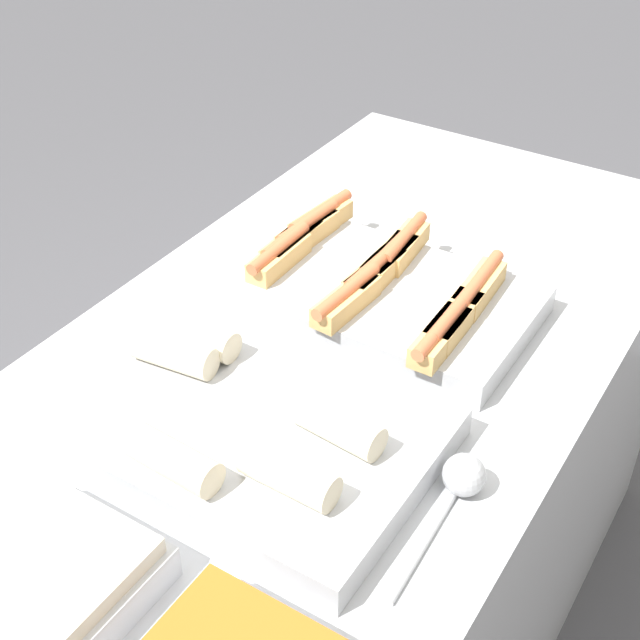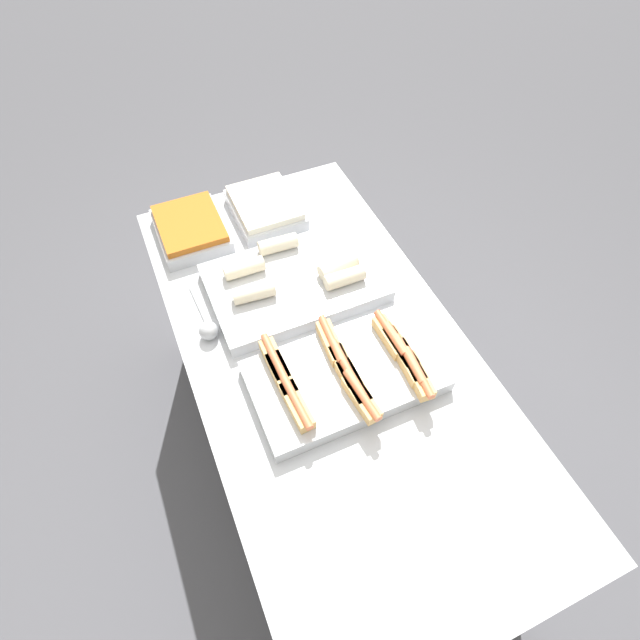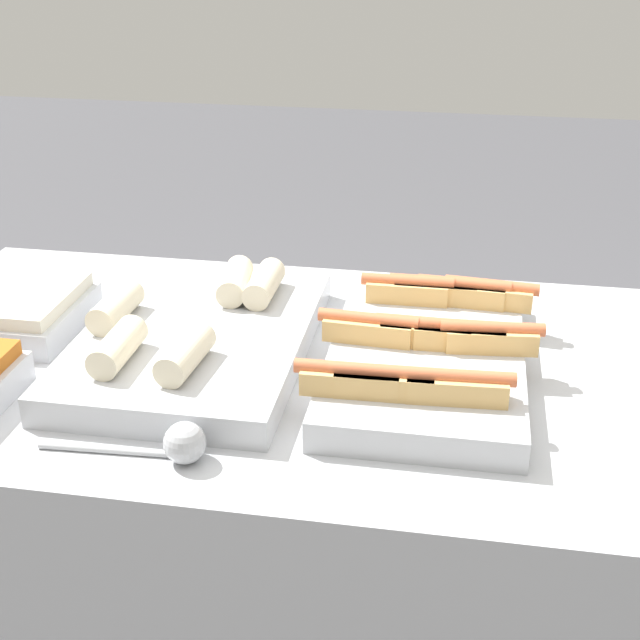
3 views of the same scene
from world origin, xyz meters
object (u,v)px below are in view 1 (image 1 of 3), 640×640
(tray_wraps, at_px, (240,422))
(serving_spoon_near, at_px, (461,481))
(tray_side_back, at_px, (21,597))
(tray_hotdogs, at_px, (373,286))

(tray_wraps, bearing_deg, serving_spoon_near, -77.42)
(serving_spoon_near, bearing_deg, tray_side_back, 141.90)
(tray_wraps, height_order, serving_spoon_near, tray_wraps)
(tray_side_back, distance_m, serving_spoon_near, 0.57)
(tray_hotdogs, xyz_separation_m, tray_wraps, (-0.39, -0.00, -0.01))
(tray_hotdogs, height_order, tray_side_back, tray_hotdogs)
(tray_hotdogs, distance_m, tray_side_back, 0.77)
(tray_hotdogs, bearing_deg, serving_spoon_near, -135.33)
(tray_hotdogs, relative_size, serving_spoon_near, 2.20)
(tray_side_back, bearing_deg, tray_hotdogs, -2.32)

